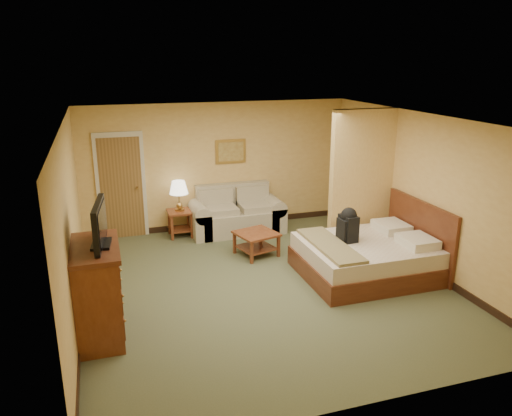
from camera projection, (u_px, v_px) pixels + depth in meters
name	position (u px, v px, depth m)	size (l,w,h in m)	color
floor	(264.00, 285.00, 7.88)	(6.00, 6.00, 0.00)	#525838
ceiling	(265.00, 120.00, 7.12)	(6.00, 6.00, 0.00)	white
back_wall	(218.00, 166.00, 10.24)	(5.50, 0.02, 2.60)	#DFB15F
left_wall	(71.00, 224.00, 6.70)	(0.02, 6.00, 2.60)	#DFB15F
right_wall	(421.00, 192.00, 8.30)	(0.02, 6.00, 2.60)	#DFB15F
partition	(361.00, 182.00, 8.97)	(1.20, 0.15, 2.60)	#DFB15F
door	(121.00, 187.00, 9.72)	(0.94, 0.16, 2.10)	beige
baseboard	(219.00, 224.00, 10.59)	(5.50, 0.02, 0.12)	black
loveseat	(237.00, 217.00, 10.22)	(1.88, 0.87, 0.95)	tan
side_table	(180.00, 219.00, 9.94)	(0.48, 0.48, 0.53)	maroon
table_lamp	(179.00, 188.00, 9.75)	(0.37, 0.37, 0.61)	#A47A3C
coffee_table	(256.00, 239.00, 8.99)	(0.83, 0.83, 0.43)	maroon
wall_picture	(231.00, 151.00, 10.20)	(0.63, 0.04, 0.49)	#B78E3F
dresser	(98.00, 292.00, 6.28)	(0.61, 1.16, 1.24)	maroon
tv	(100.00, 225.00, 6.06)	(0.27, 0.89, 0.55)	black
bed	(371.00, 256.00, 8.19)	(2.15, 1.82, 1.18)	#512212
backpack	(348.00, 223.00, 8.07)	(0.26, 0.34, 0.56)	black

